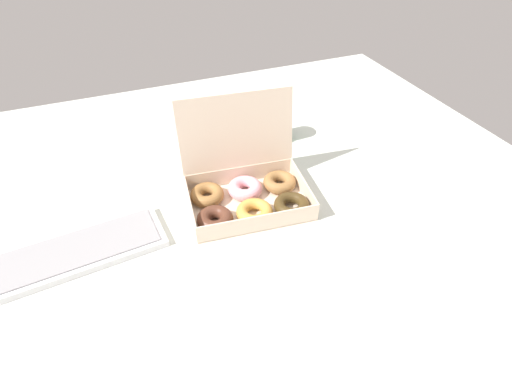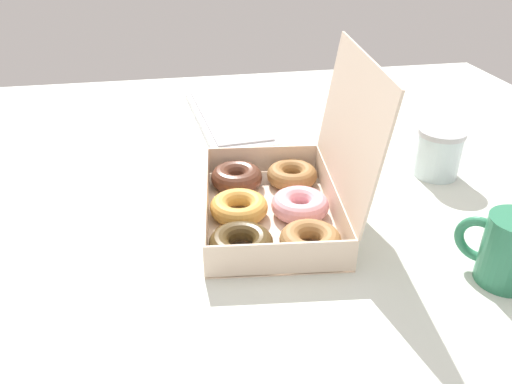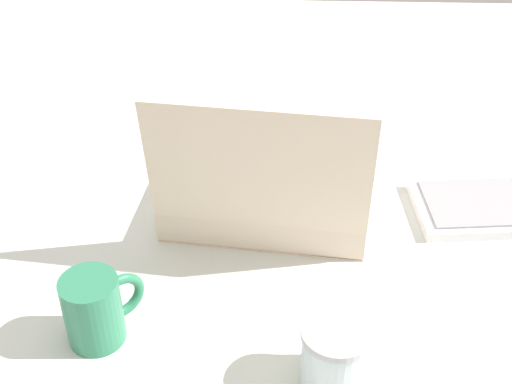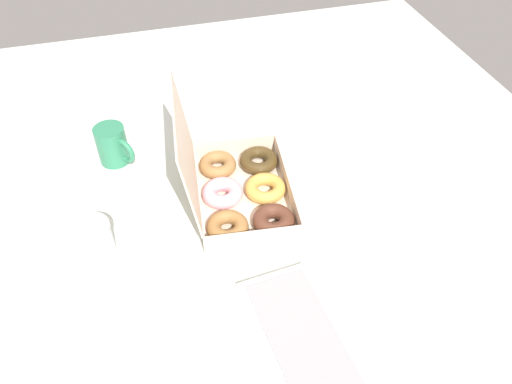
% 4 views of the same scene
% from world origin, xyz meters
% --- Properties ---
extents(ground_plane, '(1.80, 1.80, 0.02)m').
position_xyz_m(ground_plane, '(0.00, 0.00, -0.01)').
color(ground_plane, silver).
extents(donut_box, '(0.36, 0.30, 0.28)m').
position_xyz_m(donut_box, '(-0.05, 0.04, 0.04)').
color(donut_box, beige).
rests_on(donut_box, ground_plane).
extents(coffee_mug, '(0.10, 0.10, 0.10)m').
position_xyz_m(coffee_mug, '(0.17, 0.32, 0.05)').
color(coffee_mug, '#2D7855').
rests_on(coffee_mug, ground_plane).
extents(glass_jar, '(0.09, 0.09, 0.10)m').
position_xyz_m(glass_jar, '(-0.15, 0.39, 0.05)').
color(glass_jar, silver).
rests_on(glass_jar, ground_plane).
extents(paper_napkin, '(0.11, 0.10, 0.00)m').
position_xyz_m(paper_napkin, '(-0.22, -0.20, 0.00)').
color(paper_napkin, white).
rests_on(paper_napkin, ground_plane).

